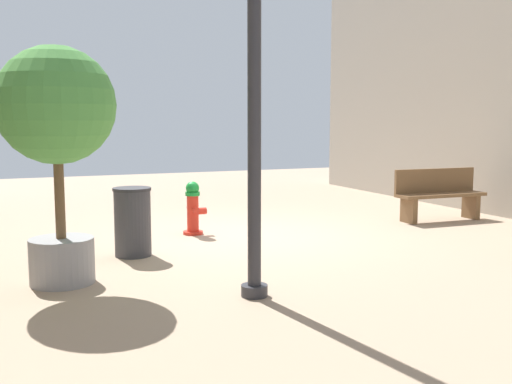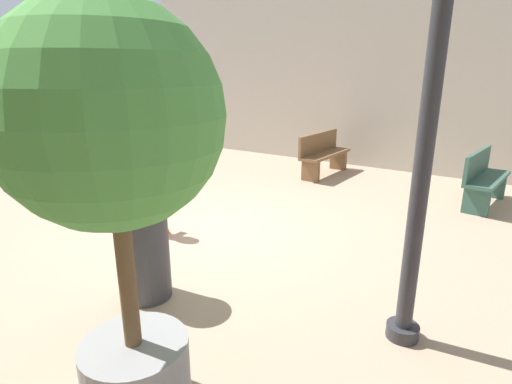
% 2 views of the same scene
% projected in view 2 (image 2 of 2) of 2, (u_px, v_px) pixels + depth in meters
% --- Properties ---
extents(ground_plane, '(23.40, 23.40, 0.00)m').
position_uv_depth(ground_plane, '(213.00, 226.00, 6.04)').
color(ground_plane, tan).
extents(fire_hydrant, '(0.39, 0.41, 0.86)m').
position_uv_depth(fire_hydrant, '(156.00, 206.00, 5.62)').
color(fire_hydrant, red).
rests_on(fire_hydrant, ground_plane).
extents(bench_near, '(1.76, 0.50, 0.95)m').
position_uv_depth(bench_near, '(323.00, 153.00, 9.00)').
color(bench_near, brown).
rests_on(bench_near, ground_plane).
extents(bench_far, '(1.63, 0.63, 0.95)m').
position_uv_depth(bench_far, '(483.00, 178.00, 6.90)').
color(bench_far, '#33594C').
rests_on(bench_far, ground_plane).
extents(planter_tree, '(1.30, 1.30, 2.65)m').
position_uv_depth(planter_tree, '(114.00, 150.00, 2.26)').
color(planter_tree, gray).
rests_on(planter_tree, ground_plane).
extents(street_lamp, '(0.36, 0.36, 3.81)m').
position_uv_depth(street_lamp, '(437.00, 53.00, 2.82)').
color(street_lamp, '#2D2D33').
rests_on(street_lamp, ground_plane).
extents(trash_bin, '(0.52, 0.52, 0.93)m').
position_uv_depth(trash_bin, '(145.00, 254.00, 4.02)').
color(trash_bin, '#38383D').
rests_on(trash_bin, ground_plane).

